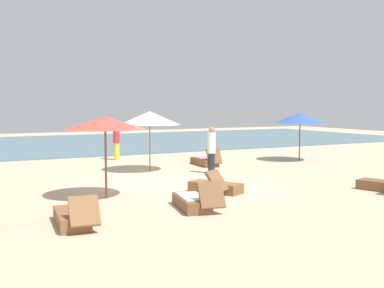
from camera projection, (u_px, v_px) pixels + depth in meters
The scene contains 11 objects.
ground_plane at pixel (176, 186), 14.34m from camera, with size 60.00×60.00×0.00m, color #BCAD8E.
ocean_water at pixel (56, 144), 29.35m from camera, with size 48.00×16.00×0.06m, color slate.
umbrella_1 at pixel (105, 123), 12.38m from camera, with size 2.11×2.11×2.15m.
umbrella_2 at pixel (300, 118), 20.76m from camera, with size 2.16×2.16×2.10m.
umbrella_3 at pixel (150, 118), 17.47m from camera, with size 2.27×2.27×2.21m.
lounger_0 at pixel (193, 202), 11.23m from camera, with size 0.92×1.74×0.72m.
lounger_1 at pixel (73, 218), 9.68m from camera, with size 0.77×1.74×0.70m.
lounger_2 at pixel (216, 187), 13.33m from camera, with size 1.29×1.75×0.71m.
lounger_5 at pixel (205, 161), 19.25m from camera, with size 0.71×1.66×0.75m.
person_0 at pixel (116, 139), 21.09m from camera, with size 0.41×0.41×1.79m.
person_1 at pixel (212, 150), 16.99m from camera, with size 0.39×0.39×1.67m.
Camera 1 is at (-6.15, -12.79, 2.46)m, focal length 44.65 mm.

